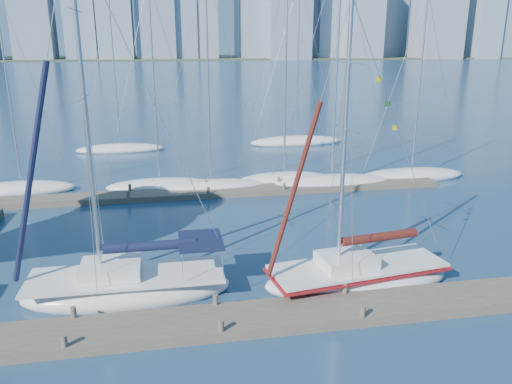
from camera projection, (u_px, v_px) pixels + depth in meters
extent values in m
plane|color=#18334E|center=(219.00, 327.00, 17.67)|extent=(700.00, 700.00, 0.00)
cube|color=#493F35|center=(218.00, 322.00, 17.61)|extent=(26.00, 2.00, 0.40)
cube|color=#493F35|center=(222.00, 192.00, 33.03)|extent=(30.00, 1.80, 0.36)
cube|color=#38472D|center=(164.00, 58.00, 319.17)|extent=(800.00, 100.00, 1.50)
ellipsoid|color=silver|center=(128.00, 291.00, 19.72)|extent=(8.16, 2.74, 1.43)
cube|color=silver|center=(127.00, 276.00, 19.53)|extent=(7.56, 2.52, 0.11)
cube|color=silver|center=(111.00, 269.00, 19.34)|extent=(2.30, 1.75, 0.52)
cylinder|color=silver|center=(86.00, 116.00, 17.56)|extent=(0.17, 0.17, 12.50)
cylinder|color=silver|center=(150.00, 248.00, 19.38)|extent=(3.86, 0.13, 0.10)
cylinder|color=black|center=(150.00, 246.00, 19.35)|extent=(3.55, 0.41, 0.38)
cube|color=black|center=(200.00, 240.00, 19.64)|extent=(1.73, 2.28, 0.08)
ellipsoid|color=silver|center=(357.00, 280.00, 20.68)|extent=(8.11, 3.63, 1.37)
cube|color=silver|center=(358.00, 266.00, 20.50)|extent=(7.51, 3.34, 0.11)
cube|color=silver|center=(346.00, 260.00, 20.24)|extent=(2.41, 1.96, 0.50)
cylinder|color=silver|center=(344.00, 142.00, 18.72)|extent=(0.16, 0.16, 10.33)
cylinder|color=silver|center=(380.00, 239.00, 20.48)|extent=(3.69, 0.61, 0.09)
cylinder|color=#42120E|center=(380.00, 237.00, 20.45)|extent=(3.43, 0.84, 0.37)
cube|color=maroon|center=(358.00, 269.00, 20.54)|extent=(7.69, 3.47, 0.09)
ellipsoid|color=silver|center=(22.00, 189.00, 33.55)|extent=(7.27, 3.86, 1.09)
cylinder|color=silver|center=(7.00, 82.00, 31.50)|extent=(0.12, 0.12, 12.63)
ellipsoid|color=silver|center=(160.00, 186.00, 34.42)|extent=(7.51, 4.45, 1.02)
cylinder|color=silver|center=(154.00, 83.00, 32.41)|extent=(0.11, 0.11, 12.49)
ellipsoid|color=silver|center=(211.00, 188.00, 33.94)|extent=(7.83, 2.51, 1.09)
cylinder|color=silver|center=(208.00, 78.00, 31.85)|extent=(0.12, 0.12, 12.97)
ellipsoid|color=silver|center=(284.00, 180.00, 35.72)|extent=(7.19, 4.36, 1.15)
cylinder|color=silver|center=(286.00, 76.00, 33.62)|extent=(0.13, 0.13, 12.92)
ellipsoid|color=silver|center=(332.00, 183.00, 34.91)|extent=(8.53, 2.65, 1.21)
cylinder|color=silver|center=(337.00, 62.00, 32.55)|extent=(0.13, 0.13, 14.67)
ellipsoid|color=silver|center=(411.00, 176.00, 36.83)|extent=(8.40, 3.60, 1.18)
cylinder|color=silver|center=(420.00, 82.00, 34.88)|extent=(0.13, 0.13, 11.86)
ellipsoid|color=silver|center=(121.00, 149.00, 46.17)|extent=(8.26, 4.66, 1.05)
cylinder|color=silver|center=(115.00, 72.00, 44.18)|extent=(0.11, 0.11, 12.37)
ellipsoid|color=silver|center=(296.00, 142.00, 49.46)|extent=(9.55, 4.79, 1.21)
cylinder|color=silver|center=(298.00, 58.00, 47.16)|extent=(0.13, 0.13, 14.24)
cube|color=slate|center=(32.00, 15.00, 269.67)|extent=(20.72, 17.63, 48.01)
cube|color=gray|center=(81.00, 23.00, 295.08)|extent=(15.90, 17.61, 41.48)
cube|color=#839AA9|center=(115.00, 23.00, 275.95)|extent=(18.72, 19.81, 39.77)
cube|color=slate|center=(156.00, 27.00, 281.84)|extent=(21.67, 16.86, 36.24)
cube|color=gray|center=(315.00, 11.00, 302.98)|extent=(15.59, 17.11, 56.09)
cube|color=#839AA9|center=(362.00, 10.00, 292.93)|extent=(22.20, 18.80, 56.06)
cube|color=slate|center=(390.00, 13.00, 326.50)|extent=(17.70, 17.52, 55.94)
cube|color=gray|center=(438.00, 18.00, 301.84)|extent=(25.03, 23.94, 47.39)
cube|color=#839AA9|center=(483.00, 20.00, 307.46)|extent=(15.94, 21.38, 45.44)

